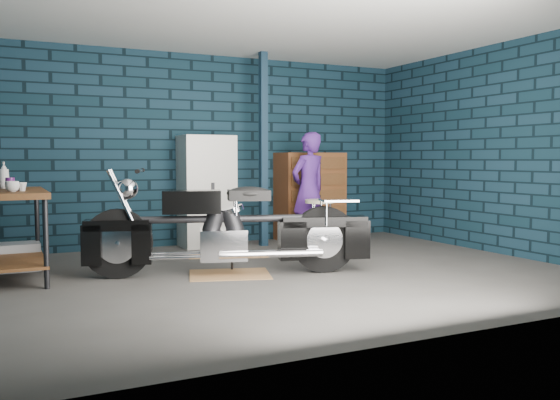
# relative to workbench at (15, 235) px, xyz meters

# --- Properties ---
(ground) EXTENTS (6.00, 6.00, 0.00)m
(ground) POSITION_rel_workbench_xyz_m (2.68, -0.91, -0.46)
(ground) COLOR #474542
(ground) RESTS_ON ground
(room_walls) EXTENTS (6.02, 5.01, 2.71)m
(room_walls) POSITION_rel_workbench_xyz_m (2.68, -0.36, 1.45)
(room_walls) COLOR #0D232D
(room_walls) RESTS_ON ground
(support_post) EXTENTS (0.10, 0.10, 2.70)m
(support_post) POSITION_rel_workbench_xyz_m (3.23, 1.04, 0.90)
(support_post) COLOR #112536
(support_post) RESTS_ON ground
(workbench) EXTENTS (0.60, 1.40, 0.91)m
(workbench) POSITION_rel_workbench_xyz_m (0.00, 0.00, 0.00)
(workbench) COLOR brown
(workbench) RESTS_ON ground
(drip_mat) EXTENTS (0.99, 0.85, 0.01)m
(drip_mat) POSITION_rel_workbench_xyz_m (2.04, -0.74, -0.45)
(drip_mat) COLOR olive
(drip_mat) RESTS_ON ground
(motorcycle) EXTENTS (2.64, 1.41, 1.12)m
(motorcycle) POSITION_rel_workbench_xyz_m (2.04, -0.74, 0.11)
(motorcycle) COLOR black
(motorcycle) RESTS_ON ground
(person) EXTENTS (0.66, 0.52, 1.59)m
(person) POSITION_rel_workbench_xyz_m (3.76, 0.69, 0.34)
(person) COLOR #4B217D
(person) RESTS_ON ground
(storage_bin) EXTENTS (0.49, 0.35, 0.30)m
(storage_bin) POSITION_rel_workbench_xyz_m (0.02, 0.50, -0.30)
(storage_bin) COLOR gray
(storage_bin) RESTS_ON ground
(locker) EXTENTS (0.72, 0.52, 1.55)m
(locker) POSITION_rel_workbench_xyz_m (2.49, 1.32, 0.32)
(locker) COLOR beige
(locker) RESTS_ON ground
(tool_chest) EXTENTS (0.99, 0.55, 1.31)m
(tool_chest) POSITION_rel_workbench_xyz_m (4.13, 1.32, 0.20)
(tool_chest) COLOR brown
(tool_chest) RESTS_ON ground
(shop_stool) EXTENTS (0.49, 0.49, 0.69)m
(shop_stool) POSITION_rel_workbench_xyz_m (3.69, 0.27, -0.11)
(shop_stool) COLOR beige
(shop_stool) RESTS_ON ground
(cup_a) EXTENTS (0.15, 0.15, 0.10)m
(cup_a) POSITION_rel_workbench_xyz_m (-0.02, -0.37, 0.51)
(cup_a) COLOR beige
(cup_a) RESTS_ON workbench
(cup_b) EXTENTS (0.10, 0.10, 0.09)m
(cup_b) POSITION_rel_workbench_xyz_m (0.07, -0.27, 0.50)
(cup_b) COLOR beige
(cup_b) RESTS_ON workbench
(mug_purple) EXTENTS (0.10, 0.10, 0.12)m
(mug_purple) POSITION_rel_workbench_xyz_m (-0.03, 0.12, 0.52)
(mug_purple) COLOR #4F175D
(mug_purple) RESTS_ON workbench
(bottle) EXTENTS (0.12, 0.12, 0.29)m
(bottle) POSITION_rel_workbench_xyz_m (-0.08, 0.39, 0.60)
(bottle) COLOR gray
(bottle) RESTS_ON workbench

